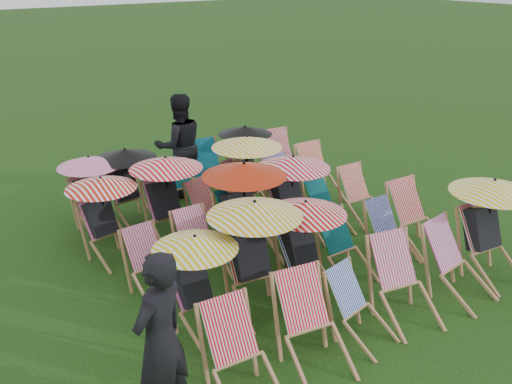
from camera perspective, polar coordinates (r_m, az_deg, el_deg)
ground at (r=8.68m, az=1.90°, el=-6.11°), size 100.00×100.00×0.00m
deckchair_0 at (r=5.86m, az=-1.37°, el=-16.20°), size 0.69×0.92×0.96m
deckchair_1 at (r=6.28m, az=5.84°, el=-13.17°), size 0.79×1.00×0.99m
deckchair_2 at (r=6.77m, az=10.53°, el=-11.30°), size 0.70×0.87×0.85m
deckchair_3 at (r=7.21m, az=14.71°, el=-8.76°), size 0.82×1.02×1.00m
deckchair_4 at (r=7.87m, az=19.71°, el=-6.69°), size 0.76×0.98×0.98m
deckchair_5 at (r=8.42m, az=22.49°, el=-3.32°), size 1.16×1.23×1.38m
deckchair_6 at (r=6.74m, az=-5.78°, el=-9.09°), size 1.01×1.08×1.20m
deckchair_7 at (r=7.07m, az=-0.04°, el=-6.32°), size 1.19×1.25×1.41m
deckchair_8 at (r=7.41m, az=5.13°, el=-5.58°), size 1.08×1.14×1.28m
deckchair_9 at (r=7.97m, az=9.03°, el=-5.54°), size 0.61×0.84×0.89m
deckchair_10 at (r=8.59m, az=13.46°, el=-3.93°), size 0.57×0.79×0.85m
deckchair_11 at (r=8.98m, az=15.96°, el=-2.46°), size 0.69×0.94×1.00m
deckchair_12 at (r=7.64m, az=-10.33°, el=-7.09°), size 0.61×0.82×0.85m
deckchair_13 at (r=7.97m, az=-5.45°, el=-5.35°), size 0.59×0.83×0.89m
deckchair_14 at (r=8.21m, az=-0.94°, el=-1.90°), size 1.22×1.30×1.45m
deckchair_15 at (r=8.76m, az=3.81°, el=-0.68°), size 1.15×1.19×1.36m
deckchair_16 at (r=9.22m, az=7.31°, el=-1.58°), size 0.64×0.84×0.85m
deckchair_17 at (r=9.71m, az=10.65°, el=-0.39°), size 0.61×0.84×0.90m
deckchair_18 at (r=8.58m, az=-14.84°, el=-2.45°), size 1.03×1.12×1.23m
deckchair_19 at (r=8.88m, az=-8.76°, el=-0.67°), size 1.13×1.17×1.34m
deckchair_20 at (r=9.19m, az=-4.64°, el=-1.67°), size 0.64×0.82×0.82m
deckchair_21 at (r=9.57m, az=-0.64°, el=1.56°), size 1.19×1.29×1.41m
deckchair_22 at (r=10.04m, az=3.08°, el=0.76°), size 0.60×0.84×0.90m
deckchair_23 at (r=10.51m, az=6.43°, el=1.88°), size 0.69×0.93×0.98m
deckchair_24 at (r=9.59m, az=-16.02°, el=0.00°), size 1.01×1.09×1.20m
deckchair_25 at (r=9.75m, az=-12.66°, el=0.80°), size 1.03×1.11×1.23m
deckchair_26 at (r=10.12m, az=-7.50°, el=0.65°), size 0.70×0.88×0.86m
deckchair_27 at (r=10.46m, az=-4.63°, el=2.01°), size 0.82×1.04×1.03m
deckchair_28 at (r=10.87m, az=-0.95°, el=3.56°), size 1.02×1.09×1.21m
deckchair_29 at (r=11.24m, az=2.85°, el=3.41°), size 0.75×0.98×0.99m
person_left at (r=5.47m, az=-9.57°, el=-14.32°), size 0.77×0.66×1.78m
person_rear at (r=10.55m, az=-7.64°, el=4.61°), size 1.06×0.90×1.92m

